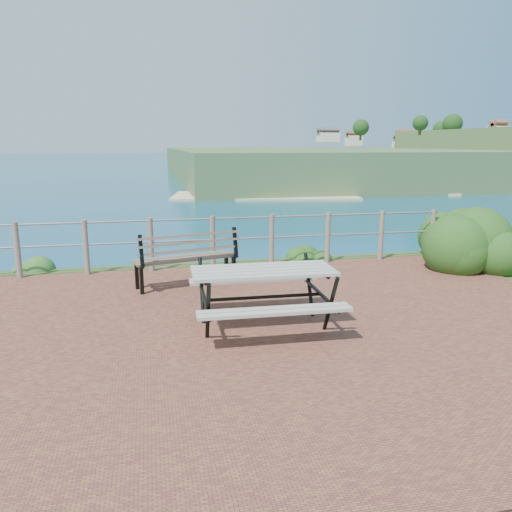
% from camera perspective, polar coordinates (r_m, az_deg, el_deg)
% --- Properties ---
extents(ground, '(10.00, 7.00, 0.12)m').
position_cam_1_polar(ground, '(6.45, -1.13, -8.64)').
color(ground, brown).
rests_on(ground, ground).
extents(ocean, '(1200.00, 1200.00, 0.00)m').
position_cam_1_polar(ocean, '(205.92, -11.94, 11.82)').
color(ocean, '#145D7A').
rests_on(ocean, ground).
extents(safety_railing, '(9.40, 0.10, 1.00)m').
position_cam_1_polar(safety_railing, '(9.49, -4.98, 1.89)').
color(safety_railing, '#6B5B4C').
rests_on(safety_railing, ground).
extents(picnic_table, '(1.83, 1.57, 0.76)m').
position_cam_1_polar(picnic_table, '(6.44, 0.81, -4.07)').
color(picnic_table, '#9C978B').
rests_on(picnic_table, ground).
extents(park_bench, '(1.77, 0.84, 0.97)m').
position_cam_1_polar(park_bench, '(8.33, -8.04, 0.74)').
color(park_bench, brown).
rests_on(park_bench, ground).
extents(shrub_right_front, '(1.37, 1.37, 1.94)m').
position_cam_1_polar(shrub_right_front, '(10.22, 24.46, -1.73)').
color(shrub_right_front, '#1F4214').
rests_on(shrub_right_front, ground).
extents(shrub_right_edge, '(1.26, 1.26, 1.79)m').
position_cam_1_polar(shrub_right_edge, '(11.10, 20.63, -0.31)').
color(shrub_right_edge, '#1F4214').
rests_on(shrub_right_edge, ground).
extents(shrub_lip_west, '(0.72, 0.72, 0.44)m').
position_cam_1_polar(shrub_lip_west, '(10.31, -23.91, -1.55)').
color(shrub_lip_west, '#205721').
rests_on(shrub_lip_west, ground).
extents(shrub_lip_east, '(0.71, 0.71, 0.43)m').
position_cam_1_polar(shrub_lip_east, '(10.63, 6.11, -0.10)').
color(shrub_lip_east, '#1F4214').
rests_on(shrub_lip_east, ground).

